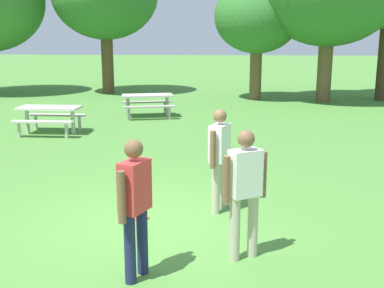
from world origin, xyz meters
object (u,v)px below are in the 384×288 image
person_catcher (219,153)px  tree_far_right (257,17)px  person_thrower (135,200)px  frisbee (141,218)px  picnic_table_near (50,114)px  picnic_table_far (148,101)px  person_bystander (245,186)px

person_catcher → tree_far_right: (1.35, 13.65, 2.51)m
person_thrower → frisbee: 2.06m
frisbee → picnic_table_near: size_ratio=0.15×
person_catcher → frisbee: bearing=-160.4°
person_thrower → tree_far_right: 16.24m
person_thrower → picnic_table_near: person_thrower is taller
tree_far_right → picnic_table_far: bearing=-128.7°
person_bystander → tree_far_right: (1.02, 15.29, 2.51)m
person_thrower → person_bystander: (1.24, 0.60, 0.00)m
picnic_table_near → picnic_table_far: bearing=52.1°
person_thrower → picnic_table_far: 11.15m
person_thrower → frisbee: size_ratio=6.46×
person_catcher → picnic_table_far: person_catcher is taller
picnic_table_far → frisbee: bearing=-81.6°
person_thrower → frisbee: person_thrower is taller
frisbee → picnic_table_far: 9.32m
person_bystander → picnic_table_near: bearing=124.9°
picnic_table_near → picnic_table_far: 3.76m
person_catcher → person_bystander: 1.67m
person_catcher → person_bystander: size_ratio=1.00×
person_catcher → tree_far_right: tree_far_right is taller
frisbee → picnic_table_near: picnic_table_near is taller
person_thrower → person_catcher: bearing=67.9°
person_thrower → tree_far_right: size_ratio=0.33×
person_thrower → picnic_table_far: size_ratio=0.82×
frisbee → picnic_table_near: bearing=120.5°
picnic_table_far → person_catcher: bearing=-73.8°
frisbee → person_bystander: bearing=-38.6°
frisbee → tree_far_right: tree_far_right is taller
person_thrower → person_bystander: bearing=25.8°
picnic_table_near → person_catcher: bearing=-50.1°
person_thrower → person_bystander: size_ratio=1.00×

